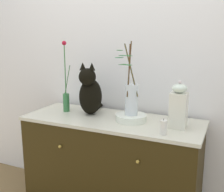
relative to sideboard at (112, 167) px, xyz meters
The scene contains 8 objects.
wall_back 0.95m from the sideboard, 90.00° to the left, with size 4.40×0.08×2.60m, color white.
sideboard is the anchor object (origin of this frame).
cat_sitting 0.63m from the sideboard, 168.86° to the left, with size 0.20×0.40×0.43m.
vase_slim_green 0.70m from the sideboard, behind, with size 0.08×0.05×0.59m.
bowl_porcelain 0.46m from the sideboard, ahead, with size 0.23×0.23×0.05m, color white.
vase_glass_clear 0.62m from the sideboard, ahead, with size 0.19×0.19×0.54m.
jar_lidded_porcelain 0.75m from the sideboard, ahead, with size 0.11×0.11×0.33m.
candle_pillar 0.66m from the sideboard, 21.88° to the right, with size 0.04×0.04×0.11m.
Camera 1 is at (0.83, -1.85, 1.44)m, focal length 43.79 mm.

